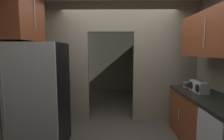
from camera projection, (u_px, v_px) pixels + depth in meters
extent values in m
cube|color=gray|center=(66.00, 62.00, 3.97)|extent=(1.05, 0.12, 2.68)
cube|color=gray|center=(165.00, 63.00, 3.94)|extent=(1.42, 0.12, 2.68)
cube|color=gray|center=(111.00, 17.00, 3.84)|extent=(1.03, 0.12, 0.65)
cube|color=gray|center=(117.00, 57.00, 7.00)|extent=(3.50, 0.10, 2.68)
cube|color=gray|center=(64.00, 59.00, 5.50)|extent=(0.10, 3.06, 2.68)
cube|color=gray|center=(171.00, 59.00, 5.45)|extent=(0.10, 3.06, 2.68)
cube|color=black|center=(40.00, 96.00, 2.84)|extent=(0.81, 0.72, 1.73)
cube|color=#B7BABC|center=(29.00, 103.00, 2.47)|extent=(0.81, 0.03, 1.73)
cylinder|color=#B7BABC|center=(3.00, 97.00, 2.43)|extent=(0.02, 0.02, 0.95)
cube|color=brown|center=(211.00, 127.00, 2.70)|extent=(0.66, 1.96, 0.85)
cube|color=black|center=(213.00, 99.00, 2.65)|extent=(0.70, 1.96, 0.04)
cylinder|color=#B7BABC|center=(203.00, 138.00, 2.27)|extent=(0.01, 0.01, 0.22)
cylinder|color=#B7BABC|center=(179.00, 114.00, 3.13)|extent=(0.01, 0.01, 0.22)
cube|color=brown|center=(217.00, 33.00, 2.54)|extent=(0.34, 1.76, 0.70)
cylinder|color=#B7BABC|center=(205.00, 33.00, 2.54)|extent=(0.01, 0.01, 0.42)
cube|color=brown|center=(23.00, 13.00, 2.78)|extent=(0.34, 0.89, 0.90)
cylinder|color=#B7BABC|center=(35.00, 13.00, 2.78)|extent=(0.01, 0.01, 0.54)
cube|color=#B2B2B7|center=(199.00, 87.00, 3.02)|extent=(0.17, 0.41, 0.19)
cylinder|color=#262626|center=(199.00, 80.00, 3.01)|extent=(0.02, 0.29, 0.02)
cylinder|color=black|center=(197.00, 88.00, 2.90)|extent=(0.01, 0.13, 0.13)
cylinder|color=black|center=(191.00, 85.00, 3.14)|extent=(0.01, 0.13, 0.13)
cube|color=gold|center=(187.00, 87.00, 3.42)|extent=(0.13, 0.14, 0.01)
cube|color=red|center=(187.00, 86.00, 3.42)|extent=(0.11, 0.13, 0.03)
cube|color=#8C3893|center=(186.00, 85.00, 3.42)|extent=(0.11, 0.13, 0.02)
cube|color=#2D609E|center=(187.00, 83.00, 3.41)|extent=(0.11, 0.15, 0.02)
cube|color=#388C47|center=(187.00, 82.00, 3.41)|extent=(0.12, 0.15, 0.02)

